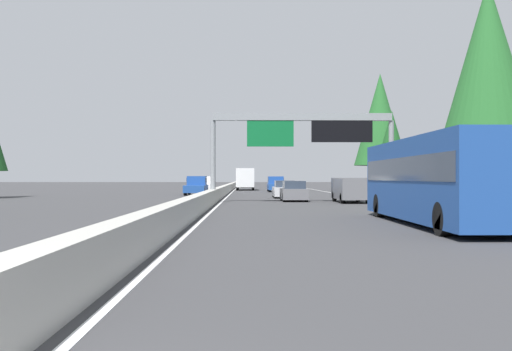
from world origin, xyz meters
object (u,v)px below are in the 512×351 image
at_px(minivan_mid_right, 351,189).
at_px(sedan_far_right, 246,184).
at_px(conifer_right_near, 488,69).
at_px(sign_gantry_overhead, 305,131).
at_px(bus_distant_b, 435,177).
at_px(sedan_mid_center, 284,190).
at_px(pickup_far_center, 276,184).
at_px(sedan_near_center, 294,192).
at_px(conifer_right_mid, 392,143).
at_px(oncoming_far, 206,184).
at_px(conifer_right_far, 380,120).
at_px(oncoming_near, 196,186).
at_px(box_truck_distant_a, 245,178).

height_order(minivan_mid_right, sedan_far_right, minivan_mid_right).
bearing_deg(conifer_right_near, sign_gantry_overhead, 57.12).
relative_size(bus_distant_b, sedan_mid_center, 2.61).
height_order(pickup_far_center, sedan_far_right, pickup_far_center).
height_order(bus_distant_b, conifer_right_near, conifer_right_near).
height_order(bus_distant_b, pickup_far_center, bus_distant_b).
xyz_separation_m(sedan_near_center, sedan_far_right, (56.22, 3.58, 0.00)).
bearing_deg(bus_distant_b, conifer_right_mid, -12.32).
distance_m(minivan_mid_right, conifer_right_mid, 28.60).
bearing_deg(pickup_far_center, conifer_right_mid, -107.25).
height_order(minivan_mid_right, conifer_right_mid, conifer_right_mid).
xyz_separation_m(sedan_far_right, conifer_right_mid, (-32.14, -16.88, 5.08)).
bearing_deg(oncoming_far, bus_distant_b, 13.99).
distance_m(sedan_far_right, sedan_mid_center, 49.61).
xyz_separation_m(pickup_far_center, sedan_mid_center, (-21.46, 0.37, -0.23)).
height_order(sedan_far_right, sedan_mid_center, same).
bearing_deg(conifer_right_far, oncoming_far, 99.26).
distance_m(sign_gantry_overhead, minivan_mid_right, 5.04).
bearing_deg(oncoming_far, conifer_right_mid, 84.24).
relative_size(sedan_near_center, conifer_right_near, 0.33).
xyz_separation_m(sedan_near_center, oncoming_near, (15.34, 8.47, 0.23)).
xyz_separation_m(box_truck_distant_a, conifer_right_far, (-7.17, -16.97, 7.39)).
xyz_separation_m(conifer_right_mid, conifer_right_far, (5.71, 0.02, 3.23)).
height_order(minivan_mid_right, oncoming_far, oncoming_far).
distance_m(sign_gantry_overhead, box_truck_distant_a, 39.72).
height_order(sedan_mid_center, conifer_right_mid, conifer_right_mid).
height_order(sign_gantry_overhead, sedan_far_right, sign_gantry_overhead).
height_order(box_truck_distant_a, sedan_far_right, box_truck_distant_a).
xyz_separation_m(box_truck_distant_a, oncoming_near, (-21.63, 4.77, -0.70)).
bearing_deg(box_truck_distant_a, conifer_right_near, -162.71).
relative_size(sign_gantry_overhead, sedan_mid_center, 2.88).
bearing_deg(sedan_far_right, sedan_near_center, -176.35).
xyz_separation_m(sedan_far_right, conifer_right_near, (-65.06, -14.15, 7.32)).
bearing_deg(bus_distant_b, conifer_right_far, -10.95).
relative_size(bus_distant_b, conifer_right_far, 0.78).
height_order(box_truck_distant_a, oncoming_near, box_truck_distant_a).
xyz_separation_m(sedan_near_center, oncoming_far, (26.27, 8.36, 0.23)).
height_order(box_truck_distant_a, conifer_right_far, conifer_right_far).
bearing_deg(oncoming_near, conifer_right_far, 123.62).
distance_m(sedan_near_center, conifer_right_near, 15.59).
bearing_deg(sign_gantry_overhead, oncoming_near, 27.06).
xyz_separation_m(pickup_far_center, box_truck_distant_a, (8.78, 3.78, 0.70)).
height_order(oncoming_near, oncoming_far, same).
distance_m(box_truck_distant_a, conifer_right_near, 48.39).
xyz_separation_m(minivan_mid_right, oncoming_far, (28.71, 12.09, -0.04)).
relative_size(bus_distant_b, oncoming_far, 2.05).
relative_size(oncoming_near, oncoming_far, 1.00).
relative_size(oncoming_far, conifer_right_far, 0.38).
height_order(sedan_near_center, oncoming_near, oncoming_near).
bearing_deg(oncoming_far, box_truck_distant_a, 156.44).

